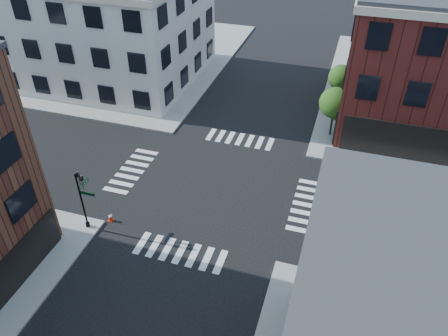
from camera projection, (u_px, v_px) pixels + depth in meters
The scene contains 8 objects.
ground at pixel (215, 187), 33.25m from camera, with size 120.00×120.00×0.00m, color black.
sidewalk_nw at pixel (109, 53), 54.39m from camera, with size 30.00×30.00×0.15m, color gray.
building_nw at pixel (94, 24), 46.84m from camera, with size 22.00×16.00×11.00m, color beige.
tree_near at pixel (335, 105), 37.19m from camera, with size 2.69×2.69×4.49m.
tree_far at pixel (341, 79), 41.97m from camera, with size 2.43×2.43×4.07m.
signal_pole at pixel (83, 195), 28.06m from camera, with size 1.29×1.24×4.60m.
box_truck at pixel (416, 243), 26.17m from camera, with size 7.43×2.68×3.31m.
traffic_cone at pixel (110, 217), 30.08m from camera, with size 0.40×0.40×0.63m.
Camera 1 is at (8.45, -24.48, 20.92)m, focal length 35.00 mm.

